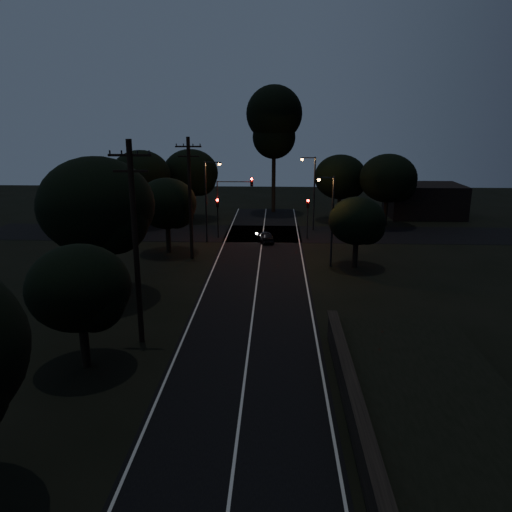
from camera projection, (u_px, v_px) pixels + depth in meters
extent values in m
cube|color=black|center=(255.00, 299.00, 34.31)|extent=(8.00, 70.00, 0.02)
cube|color=black|center=(263.00, 234.00, 53.56)|extent=(60.00, 8.00, 0.02)
cube|color=beige|center=(255.00, 298.00, 34.30)|extent=(0.12, 70.00, 0.01)
cube|color=beige|center=(201.00, 298.00, 34.45)|extent=(0.12, 70.00, 0.01)
cube|color=beige|center=(309.00, 299.00, 34.15)|extent=(0.12, 70.00, 0.01)
cube|color=black|center=(374.00, 490.00, 15.63)|extent=(0.40, 26.00, 1.50)
cube|color=black|center=(376.00, 469.00, 15.42)|extent=(0.55, 26.00, 0.10)
cube|color=black|center=(484.00, 497.00, 15.53)|extent=(6.50, 26.00, 1.20)
cylinder|color=black|center=(136.00, 246.00, 26.34)|extent=(0.30, 0.30, 11.00)
cube|color=black|center=(130.00, 155.00, 25.08)|extent=(2.20, 0.12, 0.12)
cube|color=black|center=(131.00, 171.00, 25.30)|extent=(1.80, 0.12, 0.12)
cylinder|color=black|center=(190.00, 199.00, 42.77)|extent=(0.30, 0.30, 10.50)
cube|color=black|center=(188.00, 147.00, 41.58)|extent=(2.20, 0.12, 0.12)
cube|color=black|center=(189.00, 156.00, 41.79)|extent=(1.80, 0.12, 0.12)
cylinder|color=black|center=(85.00, 345.00, 24.69)|extent=(0.44, 0.44, 2.32)
ellipsoid|color=black|center=(79.00, 287.00, 23.89)|extent=(4.93, 4.93, 4.19)
sphere|color=black|center=(94.00, 301.00, 23.51)|extent=(2.96, 2.96, 2.96)
cylinder|color=black|center=(102.00, 272.00, 34.26)|extent=(0.44, 0.44, 3.54)
ellipsoid|color=black|center=(97.00, 206.00, 33.02)|extent=(7.63, 7.63, 6.49)
sphere|color=black|center=(114.00, 219.00, 32.43)|extent=(4.58, 4.58, 4.58)
cylinder|color=black|center=(168.00, 239.00, 45.86)|extent=(0.44, 0.44, 2.53)
ellipsoid|color=black|center=(167.00, 203.00, 44.98)|extent=(5.40, 5.40, 4.59)
sphere|color=black|center=(176.00, 210.00, 44.57)|extent=(3.24, 3.24, 3.24)
cylinder|color=black|center=(192.00, 206.00, 61.21)|extent=(0.44, 0.44, 3.11)
ellipsoid|color=black|center=(191.00, 173.00, 60.13)|extent=(6.66, 6.66, 5.66)
sphere|color=black|center=(199.00, 179.00, 59.62)|extent=(3.99, 3.99, 3.99)
cylinder|color=black|center=(143.00, 211.00, 57.55)|extent=(0.44, 0.44, 3.19)
ellipsoid|color=black|center=(141.00, 176.00, 56.45)|extent=(6.71, 6.71, 5.70)
sphere|color=black|center=(150.00, 182.00, 55.94)|extent=(4.03, 4.03, 4.03)
cylinder|color=black|center=(339.00, 208.00, 60.52)|extent=(0.44, 0.44, 2.88)
ellipsoid|color=black|center=(340.00, 177.00, 59.51)|extent=(6.20, 6.20, 5.27)
sphere|color=black|center=(350.00, 183.00, 59.03)|extent=(3.72, 3.72, 3.72)
cylinder|color=black|center=(386.00, 212.00, 57.41)|extent=(0.44, 0.44, 3.01)
ellipsoid|color=black|center=(388.00, 178.00, 56.36)|extent=(6.42, 6.42, 5.46)
sphere|color=black|center=(399.00, 185.00, 55.87)|extent=(3.85, 3.85, 3.85)
cylinder|color=black|center=(355.00, 254.00, 41.40)|extent=(0.44, 0.44, 2.18)
ellipsoid|color=black|center=(357.00, 221.00, 40.64)|extent=(4.63, 4.63, 3.93)
sphere|color=black|center=(368.00, 228.00, 40.29)|extent=(2.78, 2.78, 2.78)
cylinder|color=black|center=(274.00, 178.00, 64.86)|extent=(0.50, 0.50, 8.83)
sphere|color=black|center=(274.00, 114.00, 62.69)|extent=(7.06, 7.06, 7.06)
sphere|color=black|center=(274.00, 137.00, 63.46)|extent=(5.46, 5.46, 5.46)
cube|color=black|center=(108.00, 198.00, 63.40)|extent=(10.00, 8.00, 4.40)
cube|color=black|center=(424.00, 200.00, 62.81)|extent=(9.00, 7.00, 4.00)
cylinder|color=black|center=(218.00, 222.00, 51.39)|extent=(0.12, 0.12, 3.20)
cube|color=black|center=(218.00, 203.00, 50.84)|extent=(0.28, 0.22, 0.90)
sphere|color=#FF0705|center=(217.00, 200.00, 50.64)|extent=(0.22, 0.22, 0.22)
cylinder|color=black|center=(307.00, 223.00, 51.02)|extent=(0.12, 0.12, 3.20)
cube|color=black|center=(308.00, 203.00, 50.47)|extent=(0.28, 0.22, 0.90)
sphere|color=#FF0705|center=(308.00, 201.00, 50.27)|extent=(0.22, 0.22, 0.22)
cylinder|color=black|center=(218.00, 214.00, 51.15)|extent=(0.12, 0.12, 5.00)
cube|color=black|center=(252.00, 182.00, 50.13)|extent=(0.28, 0.22, 0.90)
sphere|color=#FF0705|center=(252.00, 179.00, 49.92)|extent=(0.22, 0.22, 0.22)
cube|color=black|center=(234.00, 182.00, 50.20)|extent=(3.50, 0.08, 0.08)
cylinder|color=black|center=(206.00, 203.00, 48.86)|extent=(0.16, 0.16, 8.00)
cube|color=black|center=(212.00, 162.00, 47.79)|extent=(1.40, 0.10, 0.10)
cube|color=black|center=(219.00, 163.00, 47.78)|extent=(0.35, 0.22, 0.12)
sphere|color=orange|center=(219.00, 164.00, 47.80)|extent=(0.26, 0.26, 0.26)
cylinder|color=black|center=(314.00, 194.00, 54.20)|extent=(0.16, 0.16, 8.00)
cube|color=black|center=(309.00, 158.00, 53.18)|extent=(1.40, 0.10, 0.10)
cube|color=black|center=(302.00, 158.00, 53.22)|extent=(0.35, 0.22, 0.12)
sphere|color=orange|center=(302.00, 159.00, 53.25)|extent=(0.26, 0.26, 0.26)
cylinder|color=black|center=(332.00, 223.00, 40.76)|extent=(0.16, 0.16, 7.50)
cube|color=black|center=(327.00, 178.00, 39.81)|extent=(1.20, 0.10, 0.10)
cube|color=black|center=(319.00, 178.00, 39.85)|extent=(0.35, 0.22, 0.12)
sphere|color=orange|center=(319.00, 180.00, 39.88)|extent=(0.26, 0.26, 0.26)
imported|color=black|center=(265.00, 237.00, 49.83)|extent=(2.03, 3.49, 1.11)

